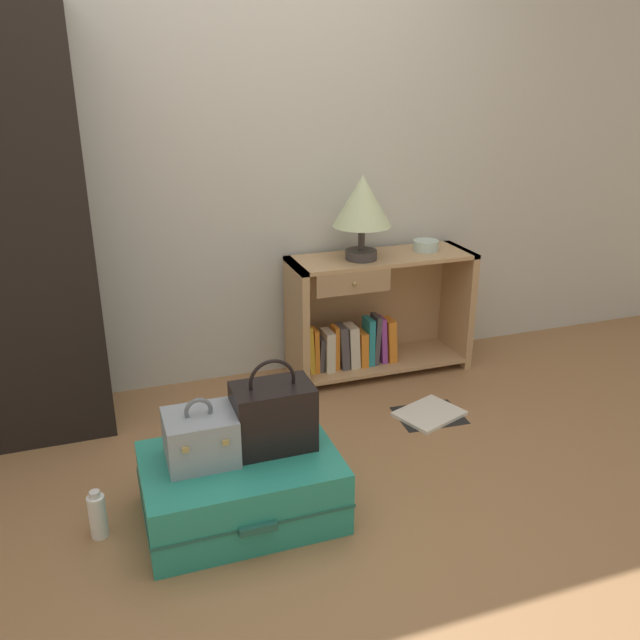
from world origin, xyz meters
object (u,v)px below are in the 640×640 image
Objects in this scene: bowl at (426,245)px; bookshelf at (372,317)px; suitcase_large at (241,487)px; open_book_on_floor at (429,414)px; table_lamp at (362,204)px; bottle at (98,515)px; handbag at (273,415)px; train_case at (200,437)px.

bookshelf is at bearing -179.28° from bowl.
suitcase_large reaches higher than open_book_on_floor.
table_lamp reaches higher than bottle.
open_book_on_floor is at bearing -83.69° from bookshelf.
open_book_on_floor is at bearing -74.20° from table_lamp.
open_book_on_floor is (0.16, -0.56, -0.98)m from table_lamp.
bookshelf is 1.86m from bottle.
suitcase_large is at bearing -164.57° from handbag.
bowl is (0.32, 0.00, 0.39)m from bookshelf.
suitcase_large is at bearing -131.70° from table_lamp.
suitcase_large is 1.98× the size of open_book_on_floor.
bowl is at bearing 6.27° from table_lamp.
bowl is 1.83m from train_case.
bowl is (0.41, 0.05, -0.27)m from table_lamp.
handbag is (-0.77, -0.99, -0.58)m from table_lamp.
table_lamp is 1.71× the size of train_case.
train_case is 1.33m from open_book_on_floor.
open_book_on_floor is (1.21, 0.43, -0.35)m from train_case.
handbag is at bearing -129.94° from bookshelf.
train_case is 1.32× the size of bottle.
bowl reaches higher than train_case.
bowl is 0.72× the size of bottle.
open_book_on_floor is (0.07, -0.60, -0.32)m from bookshelf.
handbag is at bearing -1.52° from bottle.
bookshelf is 0.68m from open_book_on_floor.
bottle reaches higher than open_book_on_floor.
bottle is (-0.40, 0.02, -0.27)m from train_case.
table_lamp is at bearing 48.30° from suitcase_large.
suitcase_large is at bearing -133.31° from bookshelf.
table_lamp is at bearing 105.80° from open_book_on_floor.
bookshelf is at bearing 42.00° from train_case.
open_book_on_floor is at bearing -112.69° from bowl.
train_case is (-0.14, 0.04, 0.23)m from suitcase_large.
bowl is at bearing 67.31° from open_book_on_floor.
table_lamp is 1.96m from bottle.
table_lamp is at bearing -173.73° from bowl.
open_book_on_floor is (0.93, 0.43, -0.39)m from handbag.
bookshelf is 0.66m from table_lamp.
suitcase_large is 1.18m from open_book_on_floor.
bottle is at bearing -146.28° from table_lamp.
table_lamp reaches higher than suitcase_large.
bottle is (-1.86, -1.01, -0.62)m from bowl.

